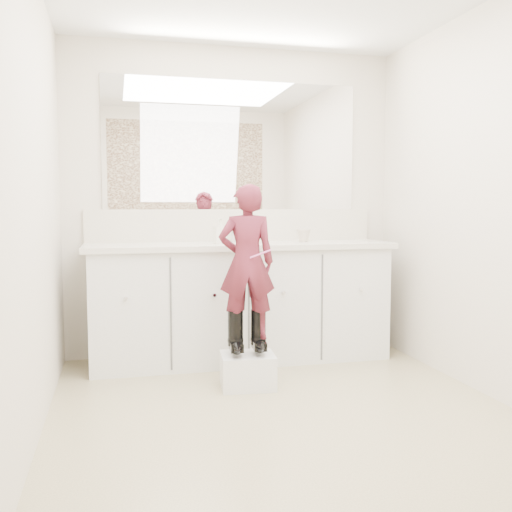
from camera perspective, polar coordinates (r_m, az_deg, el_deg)
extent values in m
plane|color=#887C59|center=(3.29, 3.19, -15.73)|extent=(3.00, 3.00, 0.00)
plane|color=beige|center=(4.53, -2.32, 5.44)|extent=(2.60, 0.00, 2.60)
plane|color=beige|center=(1.70, 18.42, 6.03)|extent=(2.60, 0.00, 2.60)
plane|color=beige|center=(2.97, -21.58, 5.36)|extent=(0.00, 3.00, 3.00)
plane|color=beige|center=(3.67, 23.14, 5.17)|extent=(0.00, 3.00, 3.00)
cube|color=silver|center=(4.32, -1.55, -4.85)|extent=(2.20, 0.55, 0.85)
cube|color=beige|center=(4.26, -1.52, 1.03)|extent=(2.28, 0.58, 0.04)
cube|color=beige|center=(4.52, -2.27, 3.10)|extent=(2.28, 0.03, 0.25)
cube|color=white|center=(4.54, -2.31, 11.00)|extent=(2.00, 0.02, 1.00)
cube|color=#472819|center=(1.78, 18.66, 20.68)|extent=(2.00, 0.01, 1.20)
cylinder|color=silver|center=(4.41, -1.98, 2.08)|extent=(0.08, 0.08, 0.10)
imported|color=#C4B59C|center=(4.44, 4.78, 2.08)|extent=(0.12, 0.12, 0.10)
imported|color=white|center=(4.20, -3.63, 2.51)|extent=(0.10, 0.10, 0.19)
cube|color=silver|center=(3.74, -0.84, -11.39)|extent=(0.37, 0.31, 0.22)
imported|color=#962E3F|center=(3.63, -0.93, -0.61)|extent=(0.38, 0.27, 0.99)
cylinder|color=#E358A4|center=(3.56, 0.46, 0.21)|extent=(0.14, 0.03, 0.06)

